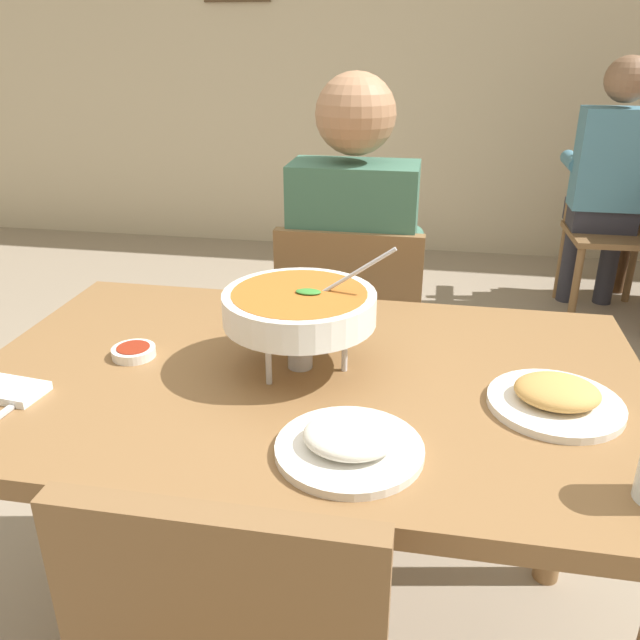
{
  "coord_description": "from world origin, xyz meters",
  "views": [
    {
      "loc": [
        0.23,
        -1.11,
        1.39
      ],
      "look_at": [
        0.0,
        0.15,
        0.83
      ],
      "focal_mm": 36.39,
      "sensor_mm": 36.0,
      "label": 1
    }
  ],
  "objects_px": {
    "chair_bg_middle": "(610,217)",
    "patron_bg_middle": "(609,173)",
    "dining_table_main": "(307,423)",
    "appetizer_plate": "(556,398)",
    "rice_plate": "(349,443)",
    "curry_bowl": "(300,308)",
    "sauce_dish": "(134,352)",
    "chair_diner_main": "(351,344)",
    "diner_main": "(354,269)"
  },
  "relations": [
    {
      "from": "rice_plate",
      "to": "sauce_dish",
      "type": "relative_size",
      "value": 2.67
    },
    {
      "from": "appetizer_plate",
      "to": "sauce_dish",
      "type": "bearing_deg",
      "value": 176.18
    },
    {
      "from": "rice_plate",
      "to": "appetizer_plate",
      "type": "bearing_deg",
      "value": 30.56
    },
    {
      "from": "dining_table_main",
      "to": "patron_bg_middle",
      "type": "xyz_separation_m",
      "value": [
        1.1,
        2.45,
        0.08
      ]
    },
    {
      "from": "chair_diner_main",
      "to": "rice_plate",
      "type": "height_order",
      "value": "chair_diner_main"
    },
    {
      "from": "rice_plate",
      "to": "chair_bg_middle",
      "type": "xyz_separation_m",
      "value": [
        1.03,
        2.73,
        -0.29
      ]
    },
    {
      "from": "dining_table_main",
      "to": "diner_main",
      "type": "bearing_deg",
      "value": 90.0
    },
    {
      "from": "curry_bowl",
      "to": "rice_plate",
      "type": "xyz_separation_m",
      "value": [
        0.14,
        -0.28,
        -0.11
      ]
    },
    {
      "from": "curry_bowl",
      "to": "patron_bg_middle",
      "type": "bearing_deg",
      "value": 65.29
    },
    {
      "from": "dining_table_main",
      "to": "chair_bg_middle",
      "type": "relative_size",
      "value": 1.48
    },
    {
      "from": "curry_bowl",
      "to": "rice_plate",
      "type": "distance_m",
      "value": 0.33
    },
    {
      "from": "dining_table_main",
      "to": "appetizer_plate",
      "type": "distance_m",
      "value": 0.49
    },
    {
      "from": "chair_bg_middle",
      "to": "patron_bg_middle",
      "type": "distance_m",
      "value": 0.24
    },
    {
      "from": "chair_diner_main",
      "to": "curry_bowl",
      "type": "relative_size",
      "value": 2.71
    },
    {
      "from": "curry_bowl",
      "to": "sauce_dish",
      "type": "distance_m",
      "value": 0.37
    },
    {
      "from": "dining_table_main",
      "to": "appetizer_plate",
      "type": "xyz_separation_m",
      "value": [
        0.47,
        -0.05,
        0.14
      ]
    },
    {
      "from": "diner_main",
      "to": "appetizer_plate",
      "type": "distance_m",
      "value": 0.91
    },
    {
      "from": "chair_diner_main",
      "to": "rice_plate",
      "type": "xyz_separation_m",
      "value": [
        0.12,
        -0.95,
        0.29
      ]
    },
    {
      "from": "sauce_dish",
      "to": "diner_main",
      "type": "bearing_deg",
      "value": 63.0
    },
    {
      "from": "dining_table_main",
      "to": "curry_bowl",
      "type": "bearing_deg",
      "value": 126.02
    },
    {
      "from": "rice_plate",
      "to": "patron_bg_middle",
      "type": "distance_m",
      "value": 2.88
    },
    {
      "from": "chair_bg_middle",
      "to": "patron_bg_middle",
      "type": "height_order",
      "value": "patron_bg_middle"
    },
    {
      "from": "diner_main",
      "to": "rice_plate",
      "type": "height_order",
      "value": "diner_main"
    },
    {
      "from": "dining_table_main",
      "to": "chair_bg_middle",
      "type": "bearing_deg",
      "value": 65.08
    },
    {
      "from": "appetizer_plate",
      "to": "patron_bg_middle",
      "type": "relative_size",
      "value": 0.18
    },
    {
      "from": "chair_diner_main",
      "to": "rice_plate",
      "type": "distance_m",
      "value": 1.0
    },
    {
      "from": "sauce_dish",
      "to": "curry_bowl",
      "type": "bearing_deg",
      "value": 2.81
    },
    {
      "from": "chair_diner_main",
      "to": "sauce_dish",
      "type": "bearing_deg",
      "value": -118.09
    },
    {
      "from": "rice_plate",
      "to": "dining_table_main",
      "type": "bearing_deg",
      "value": 115.41
    },
    {
      "from": "chair_diner_main",
      "to": "diner_main",
      "type": "relative_size",
      "value": 0.69
    },
    {
      "from": "chair_diner_main",
      "to": "patron_bg_middle",
      "type": "distance_m",
      "value": 2.08
    },
    {
      "from": "curry_bowl",
      "to": "appetizer_plate",
      "type": "bearing_deg",
      "value": -8.59
    },
    {
      "from": "chair_diner_main",
      "to": "curry_bowl",
      "type": "xyz_separation_m",
      "value": [
        -0.02,
        -0.67,
        0.4
      ]
    },
    {
      "from": "patron_bg_middle",
      "to": "rice_plate",
      "type": "bearing_deg",
      "value": -109.9
    },
    {
      "from": "patron_bg_middle",
      "to": "dining_table_main",
      "type": "bearing_deg",
      "value": -114.15
    },
    {
      "from": "chair_diner_main",
      "to": "patron_bg_middle",
      "type": "bearing_deg",
      "value": 57.91
    },
    {
      "from": "dining_table_main",
      "to": "curry_bowl",
      "type": "height_order",
      "value": "curry_bowl"
    },
    {
      "from": "diner_main",
      "to": "sauce_dish",
      "type": "height_order",
      "value": "diner_main"
    },
    {
      "from": "appetizer_plate",
      "to": "chair_bg_middle",
      "type": "bearing_deg",
      "value": 74.84
    },
    {
      "from": "dining_table_main",
      "to": "chair_bg_middle",
      "type": "height_order",
      "value": "chair_bg_middle"
    },
    {
      "from": "diner_main",
      "to": "patron_bg_middle",
      "type": "distance_m",
      "value": 2.04
    },
    {
      "from": "rice_plate",
      "to": "chair_bg_middle",
      "type": "relative_size",
      "value": 0.27
    },
    {
      "from": "chair_diner_main",
      "to": "curry_bowl",
      "type": "height_order",
      "value": "curry_bowl"
    },
    {
      "from": "appetizer_plate",
      "to": "sauce_dish",
      "type": "xyz_separation_m",
      "value": [
        -0.84,
        0.06,
        -0.01
      ]
    },
    {
      "from": "chair_diner_main",
      "to": "appetizer_plate",
      "type": "relative_size",
      "value": 3.75
    },
    {
      "from": "diner_main",
      "to": "patron_bg_middle",
      "type": "xyz_separation_m",
      "value": [
        1.1,
        1.72,
        0.0
      ]
    },
    {
      "from": "rice_plate",
      "to": "appetizer_plate",
      "type": "relative_size",
      "value": 1.0
    },
    {
      "from": "curry_bowl",
      "to": "patron_bg_middle",
      "type": "relative_size",
      "value": 0.25
    },
    {
      "from": "curry_bowl",
      "to": "appetizer_plate",
      "type": "height_order",
      "value": "curry_bowl"
    },
    {
      "from": "rice_plate",
      "to": "sauce_dish",
      "type": "height_order",
      "value": "rice_plate"
    }
  ]
}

